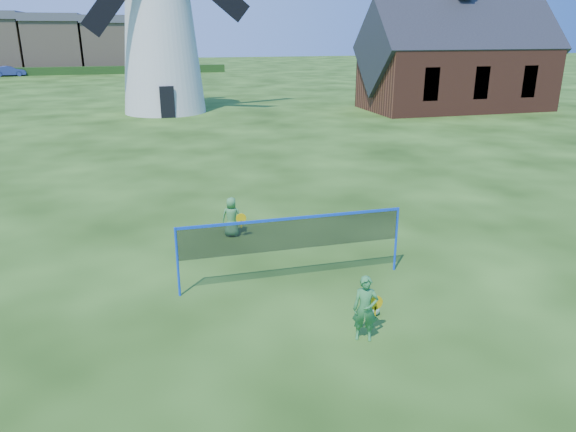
# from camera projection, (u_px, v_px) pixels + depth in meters

# --- Properties ---
(ground) EXTENTS (220.00, 220.00, 0.00)m
(ground) POSITION_uv_depth(u_px,v_px,m) (285.00, 288.00, 11.81)
(ground) COLOR black
(ground) RESTS_ON ground
(windmill) EXTENTS (11.34, 5.51, 16.30)m
(windmill) POSITION_uv_depth(u_px,v_px,m) (160.00, 24.00, 35.53)
(windmill) COLOR silver
(windmill) RESTS_ON ground
(chapel) EXTENTS (13.30, 6.45, 11.24)m
(chapel) POSITION_uv_depth(u_px,v_px,m) (457.00, 64.00, 37.96)
(chapel) COLOR brown
(chapel) RESTS_ON ground
(badminton_net) EXTENTS (5.05, 0.05, 1.55)m
(badminton_net) POSITION_uv_depth(u_px,v_px,m) (293.00, 235.00, 11.74)
(badminton_net) COLOR blue
(badminton_net) RESTS_ON ground
(player_girl) EXTENTS (0.69, 0.45, 1.24)m
(player_girl) POSITION_uv_depth(u_px,v_px,m) (365.00, 309.00, 9.68)
(player_girl) COLOR #327D3E
(player_girl) RESTS_ON ground
(player_boy) EXTENTS (0.67, 0.49, 1.09)m
(player_boy) POSITION_uv_depth(u_px,v_px,m) (232.00, 217.00, 14.68)
(player_boy) COLOR #418747
(player_boy) RESTS_ON ground
(play_ball) EXTENTS (0.22, 0.22, 0.22)m
(play_ball) POSITION_uv_depth(u_px,v_px,m) (374.00, 310.00, 10.68)
(play_ball) COLOR green
(play_ball) RESTS_ON ground
(car_right) EXTENTS (3.93, 1.93, 1.24)m
(car_right) POSITION_uv_depth(u_px,v_px,m) (9.00, 71.00, 66.83)
(car_right) COLOR navy
(car_right) RESTS_ON ground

